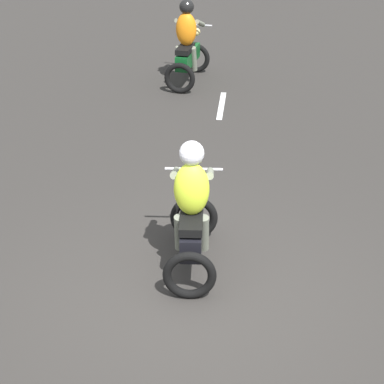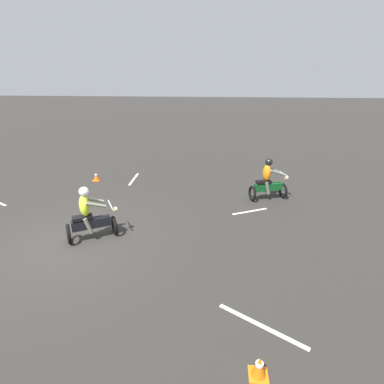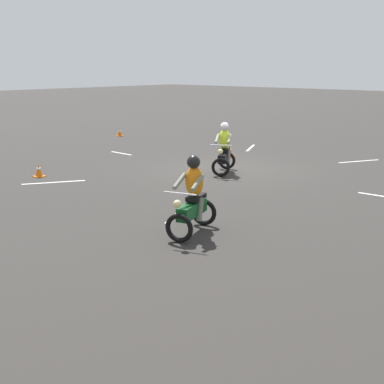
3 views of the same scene
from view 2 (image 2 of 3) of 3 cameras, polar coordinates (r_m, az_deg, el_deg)
name	(u,v)px [view 2 (image 2 of 3)]	position (r m, az deg, el deg)	size (l,w,h in m)	color
ground_plane	(72,243)	(9.51, -21.90, -9.03)	(120.00, 120.00, 0.00)	#2D2B28
motorcycle_rider_foreground	(89,217)	(9.21, -19.01, -4.50)	(1.22, 1.51, 1.66)	black
motorcycle_rider_background	(268,182)	(11.87, 14.27, 1.89)	(1.03, 1.55, 1.66)	black
traffic_cone_near_right	(96,176)	(14.47, -17.77, 2.85)	(0.32, 0.32, 0.42)	orange
traffic_cone_mid_center	(259,367)	(5.69, 12.66, -29.82)	(0.32, 0.32, 0.39)	orange
lane_stripe_ne	(261,326)	(6.55, 13.05, -23.53)	(0.10, 1.87, 0.01)	silver
lane_stripe_nw	(250,211)	(10.94, 10.94, -3.64)	(0.10, 1.39, 0.01)	silver
lane_stripe_w	(134,179)	(14.29, -11.04, 2.44)	(0.10, 1.69, 0.01)	silver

